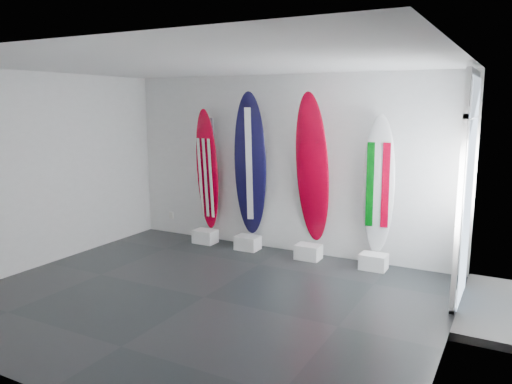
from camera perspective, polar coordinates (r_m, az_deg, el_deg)
The scene contains 16 objects.
floor at distance 6.76m, azimuth -5.97°, elevation -11.88°, with size 6.00×6.00×0.00m, color black.
ceiling at distance 6.29m, azimuth -6.48°, elevation 14.40°, with size 6.00×6.00×0.00m, color white.
wall_back at distance 8.51m, azimuth 3.35°, elevation 3.19°, with size 6.00×6.00×0.00m, color silver.
wall_front at distance 4.56m, azimuth -24.29°, elevation -3.78°, with size 6.00×6.00×0.00m, color silver.
wall_left at distance 8.41m, azimuth -23.36°, elevation 2.29°, with size 5.00×5.00×0.00m, color silver.
wall_right at distance 5.29m, azimuth 21.69°, elevation -1.77°, with size 5.00×5.00×0.00m, color silver.
display_block_usa at distance 9.20m, azimuth -5.83°, elevation -5.08°, with size 0.40×0.30×0.24m, color white.
surfboard_usa at distance 9.05m, azimuth -5.61°, elevation 2.52°, with size 0.50×0.08×2.20m, color #A00019.
display_block_navy at distance 8.75m, azimuth -0.96°, elevation -5.83°, with size 0.40×0.30×0.24m, color white.
surfboard_navy at distance 8.57m, azimuth -0.66°, elevation 3.12°, with size 0.56×0.08×2.49m, color black.
display_block_swiss at distance 8.28m, azimuth 6.01°, elevation -6.83°, with size 0.40×0.30×0.24m, color white.
surfboard_swiss at distance 8.08m, azimuth 6.46°, elevation 2.58°, with size 0.57×0.08×2.50m, color #A00019.
display_block_italy at distance 7.95m, azimuth 13.30°, elevation -7.76°, with size 0.40×0.30×0.24m, color white.
surfboard_italy at distance 7.77m, azimuth 13.84°, elevation 0.79°, with size 0.48×0.08×2.13m, color silver.
wall_outlet at distance 9.96m, azimuth -9.67°, elevation -2.64°, with size 0.09×0.02×0.13m, color silver.
glass_door at distance 6.83m, azimuth 22.96°, elevation 0.04°, with size 0.12×1.16×2.85m, color white, non-canonical shape.
Camera 1 is at (3.55, -5.16, 2.52)m, focal length 34.96 mm.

